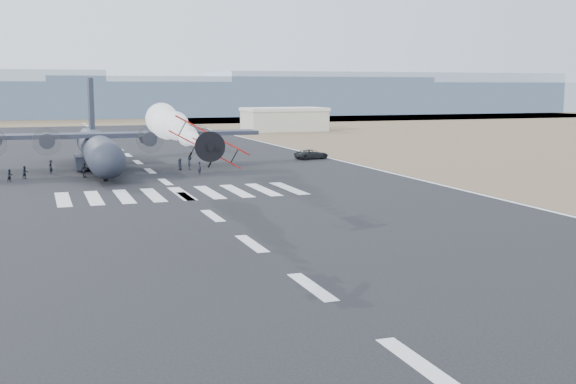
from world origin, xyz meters
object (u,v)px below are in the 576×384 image
support_vehicle (312,154)px  crew_g (200,168)px  transport_aircraft (98,146)px  crew_f (103,169)px  crew_d (84,170)px  crew_h (10,176)px  crew_c (190,163)px  aerobatic_biplane (207,144)px  crew_a (51,167)px  hangar_right (284,119)px  crew_b (25,172)px  crew_e (180,164)px

support_vehicle → crew_g: 25.34m
transport_aircraft → crew_f: size_ratio=25.40×
crew_d → crew_h: (-8.61, -1.57, -0.13)m
transport_aircraft → crew_c: transport_aircraft is taller
aerobatic_biplane → crew_c: 49.37m
aerobatic_biplane → crew_g: bearing=82.3°
support_vehicle → crew_g: crew_g is taller
transport_aircraft → aerobatic_biplane: bearing=-85.7°
aerobatic_biplane → crew_g: (8.76, 42.54, -6.44)m
crew_d → crew_f: size_ratio=1.07×
crew_c → crew_f: 11.92m
support_vehicle → crew_h: bearing=98.1°
crew_a → crew_f: (6.23, -3.79, -0.06)m
aerobatic_biplane → crew_h: (-14.01, 42.82, -6.53)m
support_vehicle → hangar_right: bearing=-25.3°
transport_aircraft → crew_a: 7.38m
crew_g → hangar_right: bearing=-35.6°
crew_a → crew_b: crew_a is taller
crew_f → crew_h: size_ratio=1.09×
support_vehicle → crew_e: (-22.37, -8.30, 0.07)m
crew_a → crew_g: crew_a is taller
aerobatic_biplane → crew_a: bearing=104.5°
transport_aircraft → crew_g: size_ratio=24.97×
support_vehicle → crew_b: size_ratio=3.34×
crew_b → crew_e: crew_e is taller
crew_b → crew_h: bearing=-154.5°
crew_a → crew_h: size_ratio=1.17×
crew_a → crew_b: (-3.07, -4.24, -0.11)m
crew_a → crew_e: bearing=111.8°
crew_e → crew_b: bearing=-48.7°
crew_b → crew_g: 21.30m
hangar_right → crew_c: bearing=-117.4°
crew_b → crew_h: 3.06m
support_vehicle → crew_a: bearing=90.8°
crew_a → crew_c: crew_c is taller
support_vehicle → crew_d: bearing=99.8°
crew_a → crew_b: 5.24m
hangar_right → crew_e: 88.98m
crew_b → crew_e: (19.69, 3.10, 0.01)m
transport_aircraft → crew_d: (-2.36, -8.44, -2.31)m
hangar_right → support_vehicle: (-19.65, -70.10, -2.26)m
crew_c → crew_e: bearing=72.8°
aerobatic_biplane → crew_b: 47.49m
crew_a → crew_e: 16.67m
support_vehicle → crew_f: (-32.77, -10.95, 0.10)m
crew_b → crew_g: (21.11, -2.85, 0.06)m
crew_b → crew_d: (6.95, -1.00, 0.11)m
crew_b → crew_f: bearing=-28.9°
hangar_right → crew_d: 99.05m
crew_d → crew_b: bearing=37.4°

